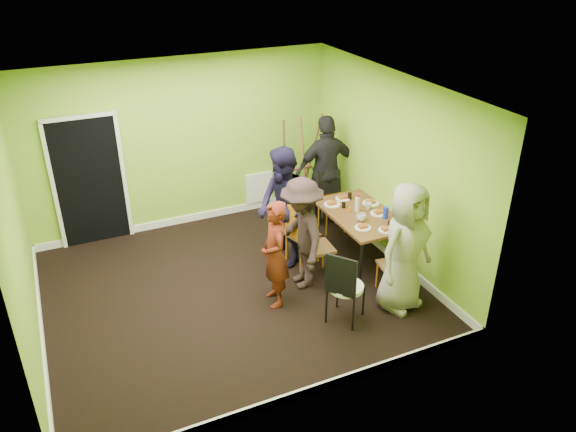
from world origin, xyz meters
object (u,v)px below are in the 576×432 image
(easel, at_px, (300,167))
(person_left_far, at_px, (283,208))
(chair_front_end, at_px, (396,263))
(person_front_end, at_px, (405,248))
(chair_left_near, at_px, (312,243))
(orange_bottle, at_px, (350,209))
(person_back_end, at_px, (326,171))
(person_standing, at_px, (275,254))
(chair_back_end, at_px, (329,188))
(blue_bottle, at_px, (386,213))
(dining_table, at_px, (361,217))
(thermos, at_px, (357,204))
(person_left_near, at_px, (302,234))
(chair_bentwood, at_px, (344,284))
(chair_left_far, at_px, (298,230))

(easel, xyz_separation_m, person_left_far, (-0.88, -1.30, -0.00))
(chair_front_end, height_order, person_front_end, person_front_end)
(chair_left_near, height_order, orange_bottle, chair_left_near)
(orange_bottle, distance_m, person_front_end, 1.41)
(person_back_end, bearing_deg, person_standing, 49.57)
(chair_back_end, distance_m, blue_bottle, 1.40)
(dining_table, distance_m, person_standing, 1.71)
(chair_front_end, bearing_deg, chair_back_end, 95.89)
(thermos, xyz_separation_m, orange_bottle, (-0.11, 0.03, -0.09))
(chair_back_end, xyz_separation_m, chair_front_end, (-0.12, -2.16, -0.19))
(person_left_far, bearing_deg, chair_back_end, 116.11)
(easel, bearing_deg, chair_back_end, -65.37)
(thermos, bearing_deg, orange_bottle, 166.22)
(dining_table, relative_size, person_left_near, 0.93)
(chair_front_end, bearing_deg, chair_left_near, 143.71)
(thermos, xyz_separation_m, person_back_end, (0.11, 1.18, 0.06))
(chair_back_end, bearing_deg, orange_bottle, 84.02)
(dining_table, relative_size, person_front_end, 0.85)
(chair_left_near, relative_size, person_front_end, 0.58)
(chair_back_end, height_order, chair_bentwood, chair_bentwood)
(chair_bentwood, distance_m, blue_bottle, 1.63)
(person_left_near, bearing_deg, blue_bottle, 97.20)
(person_left_near, bearing_deg, chair_left_far, 165.71)
(thermos, xyz_separation_m, person_left_far, (-1.07, 0.28, 0.03))
(chair_left_near, relative_size, person_back_end, 0.55)
(chair_front_end, xyz_separation_m, chair_bentwood, (-0.94, -0.23, 0.06))
(chair_front_end, bearing_deg, chair_bentwood, -157.10)
(chair_bentwood, distance_m, person_left_near, 1.04)
(easel, bearing_deg, orange_bottle, -86.87)
(blue_bottle, bearing_deg, thermos, 124.83)
(chair_left_near, relative_size, person_left_far, 0.57)
(chair_front_end, xyz_separation_m, orange_bottle, (-0.06, 1.18, 0.28))
(easel, height_order, person_back_end, person_back_end)
(chair_left_far, distance_m, chair_back_end, 1.30)
(chair_bentwood, bearing_deg, person_back_end, 118.71)
(thermos, height_order, person_left_far, person_left_far)
(chair_front_end, bearing_deg, dining_table, 95.43)
(chair_front_end, xyz_separation_m, blue_bottle, (0.31, 0.78, 0.33))
(thermos, distance_m, person_standing, 1.73)
(dining_table, xyz_separation_m, chair_left_far, (-0.91, 0.24, -0.15))
(dining_table, height_order, person_left_far, person_left_far)
(person_standing, bearing_deg, person_back_end, 143.06)
(blue_bottle, height_order, person_front_end, person_front_end)
(dining_table, xyz_separation_m, blue_bottle, (0.24, -0.28, 0.14))
(chair_back_end, xyz_separation_m, person_front_end, (-0.18, -2.39, 0.19))
(chair_left_near, height_order, person_left_far, person_left_far)
(chair_left_near, bearing_deg, person_back_end, 149.48)
(chair_back_end, height_order, chair_front_end, chair_back_end)
(chair_front_end, bearing_deg, easel, 102.03)
(chair_left_near, relative_size, orange_bottle, 14.55)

